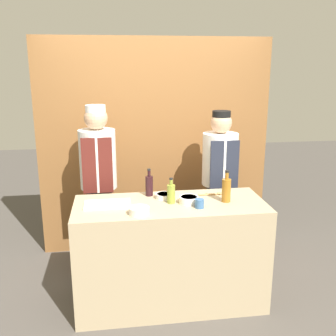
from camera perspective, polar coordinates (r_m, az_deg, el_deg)
The scene contains 14 objects.
ground_plane at distance 3.83m, azimuth 0.30°, elevation -18.61°, with size 14.00×14.00×0.00m, color #4C4742.
cabinet_wall at distance 4.50m, azimuth -1.95°, elevation 3.17°, with size 2.59×0.18×2.40m.
counter at distance 3.59m, azimuth 0.31°, elevation -12.28°, with size 1.66×0.68×0.95m.
sauce_bowl_yellow at distance 3.52m, azimuth -0.50°, elevation -4.04°, with size 0.17×0.17×0.04m.
sauce_bowl_green at distance 3.40m, azimuth 3.05°, elevation -4.58°, with size 0.17×0.17×0.06m.
sauce_bowl_purple at distance 3.16m, azimuth -4.19°, elevation -6.15°, with size 0.16×0.16×0.06m.
cutting_board at distance 3.39m, azimuth -8.77°, elevation -5.22°, with size 0.39×0.21×0.02m.
bottle_amber at distance 3.45m, azimuth 8.46°, elevation -3.11°, with size 0.08×0.08×0.28m.
bottle_oil at distance 3.38m, azimuth 0.45°, elevation -3.68°, with size 0.07×0.07×0.22m.
bottle_wine at distance 3.57m, azimuth -2.75°, elevation -2.50°, with size 0.07×0.07×0.25m.
cup_blue at distance 3.30m, azimuth 4.58°, elevation -5.15°, with size 0.08×0.08×0.08m.
wooden_spoon at distance 3.63m, azimuth 6.57°, elevation -3.76°, with size 0.23×0.04×0.02m.
chef_left at distance 4.04m, azimuth -10.00°, elevation -2.21°, with size 0.36×0.36×1.73m.
chef_right at distance 4.19m, azimuth 7.44°, elevation -2.13°, with size 0.37×0.37×1.66m.
Camera 1 is at (-0.47, -3.16, 2.12)m, focal length 42.00 mm.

